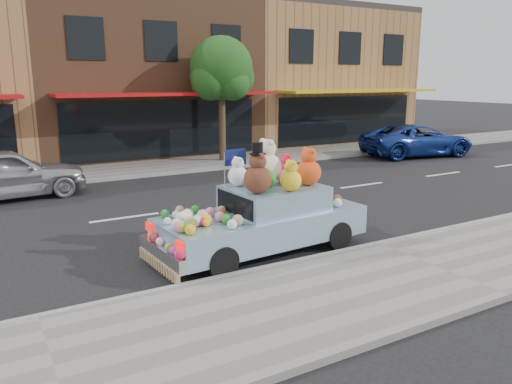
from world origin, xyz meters
TOP-DOWN VIEW (x-y plane):
  - ground at (0.00, 0.00)m, footprint 120.00×120.00m
  - near_sidewalk at (0.00, -6.50)m, footprint 60.00×3.00m
  - far_sidewalk at (0.00, 6.50)m, footprint 60.00×3.00m
  - near_kerb at (0.00, -5.00)m, footprint 60.00×0.12m
  - far_kerb at (0.00, 5.00)m, footprint 60.00×0.12m
  - storefront_mid at (0.00, 11.97)m, footprint 10.00×9.80m
  - storefront_right at (10.00, 11.97)m, footprint 10.00×9.80m
  - street_tree at (2.03, 6.55)m, footprint 3.00×2.70m
  - car_silver at (-6.48, 3.80)m, footprint 4.68×2.21m
  - car_blue at (10.65, 3.76)m, footprint 5.56×3.27m
  - art_car at (-2.19, -3.94)m, footprint 4.59×2.05m

SIDE VIEW (x-z plane):
  - ground at x=0.00m, z-range 0.00..0.00m
  - near_sidewalk at x=0.00m, z-range 0.00..0.12m
  - far_sidewalk at x=0.00m, z-range 0.00..0.12m
  - near_kerb at x=0.00m, z-range 0.00..0.13m
  - far_kerb at x=0.00m, z-range 0.00..0.13m
  - car_blue at x=10.65m, z-range 0.00..1.45m
  - car_silver at x=-6.48m, z-range 0.00..1.55m
  - art_car at x=-2.19m, z-range -0.35..1.99m
  - storefront_mid at x=0.00m, z-range -0.01..7.29m
  - storefront_right at x=10.00m, z-range -0.01..7.29m
  - street_tree at x=2.03m, z-range 1.08..6.30m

